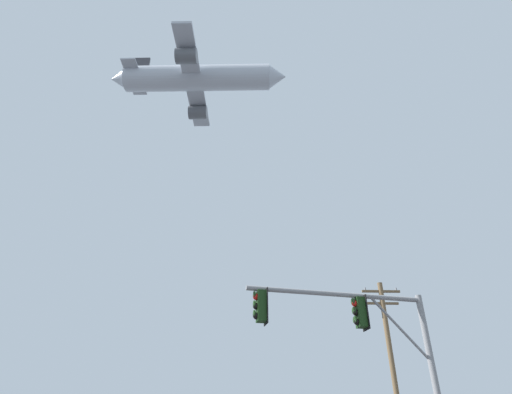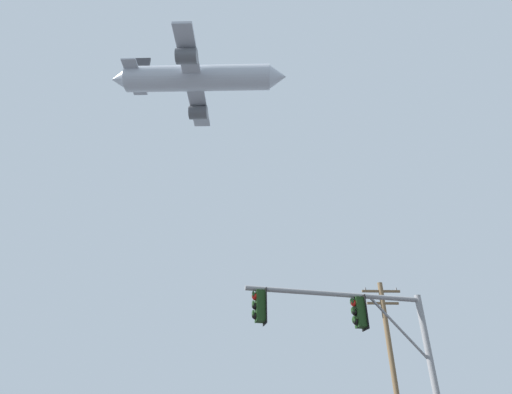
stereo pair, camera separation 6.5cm
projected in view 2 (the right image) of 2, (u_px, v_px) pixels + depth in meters
name	position (u px, v px, depth m)	size (l,w,h in m)	color
signal_pole_near	(365.00, 337.00, 12.53)	(5.69, 1.31, 5.73)	gray
utility_pole	(392.00, 366.00, 22.24)	(2.20, 0.28, 9.65)	brown
airplane	(198.00, 79.00, 54.46)	(22.83, 17.64, 6.23)	#B7BCC6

